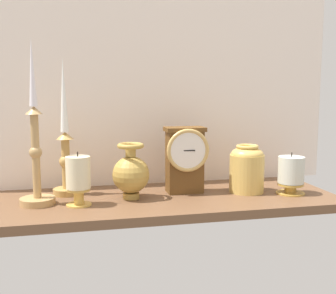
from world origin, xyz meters
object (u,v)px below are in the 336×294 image
at_px(candlestick_tall_center, 65,148).
at_px(brass_vase_jar, 246,167).
at_px(mantel_clock, 185,158).
at_px(pillar_candle_near_clock, 78,178).
at_px(pillar_candle_front, 291,174).
at_px(brass_vase_bulbous, 131,173).
at_px(candlestick_tall_left, 36,154).

height_order(candlestick_tall_center, brass_vase_jar, candlestick_tall_center).
distance_m(mantel_clock, pillar_candle_near_clock, 0.31).
bearing_deg(pillar_candle_near_clock, pillar_candle_front, -0.85).
bearing_deg(mantel_clock, brass_vase_bulbous, -170.32).
height_order(brass_vase_bulbous, pillar_candle_front, brass_vase_bulbous).
distance_m(candlestick_tall_left, brass_vase_bulbous, 0.25).
xyz_separation_m(candlestick_tall_left, candlestick_tall_center, (0.07, 0.09, -0.00)).
distance_m(candlestick_tall_left, pillar_candle_near_clock, 0.13).
bearing_deg(brass_vase_bulbous, candlestick_tall_center, 155.10).
relative_size(mantel_clock, pillar_candle_front, 1.59).
height_order(candlestick_tall_center, pillar_candle_near_clock, candlestick_tall_center).
bearing_deg(pillar_candle_near_clock, candlestick_tall_left, 163.17).
bearing_deg(candlestick_tall_left, pillar_candle_front, -3.31).
bearing_deg(pillar_candle_front, mantel_clock, 164.86).
bearing_deg(mantel_clock, pillar_candle_near_clock, -166.93).
bearing_deg(candlestick_tall_left, candlestick_tall_center, 51.33).
xyz_separation_m(mantel_clock, brass_vase_jar, (0.18, -0.03, -0.03)).
distance_m(mantel_clock, pillar_candle_front, 0.31).
relative_size(candlestick_tall_center, brass_vase_bulbous, 2.52).
height_order(candlestick_tall_left, pillar_candle_front, candlestick_tall_left).
bearing_deg(brass_vase_bulbous, pillar_candle_front, -6.49).
bearing_deg(candlestick_tall_center, pillar_candle_near_clock, -75.62).
distance_m(brass_vase_bulbous, pillar_candle_front, 0.46).
height_order(candlestick_tall_left, brass_vase_bulbous, candlestick_tall_left).
bearing_deg(brass_vase_jar, candlestick_tall_center, 170.97).
height_order(pillar_candle_front, pillar_candle_near_clock, pillar_candle_near_clock).
height_order(candlestick_tall_left, brass_vase_jar, candlestick_tall_left).
bearing_deg(pillar_candle_front, brass_vase_jar, 156.30).
bearing_deg(candlestick_tall_center, pillar_candle_front, -11.88).
height_order(mantel_clock, brass_vase_bulbous, mantel_clock).
height_order(mantel_clock, candlestick_tall_center, candlestick_tall_center).
bearing_deg(brass_vase_bulbous, candlestick_tall_left, -177.42).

